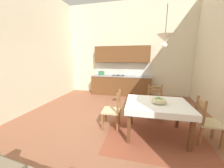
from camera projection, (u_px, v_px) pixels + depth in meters
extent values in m
cube|color=#935B42|center=(112.00, 127.00, 3.28)|extent=(6.15, 6.75, 0.10)
cube|color=beige|center=(127.00, 50.00, 5.83)|extent=(6.15, 0.12, 4.10)
cube|color=beige|center=(12.00, 45.00, 3.49)|extent=(0.12, 6.75, 4.10)
cube|color=brown|center=(155.00, 136.00, 2.79)|extent=(2.10, 1.60, 0.01)
cube|color=brown|center=(121.00, 86.00, 5.86)|extent=(2.68, 0.60, 0.86)
cube|color=#9E9EA3|center=(121.00, 76.00, 5.76)|extent=(2.71, 0.63, 0.04)
cube|color=silver|center=(122.00, 69.00, 5.99)|extent=(2.68, 0.01, 0.55)
cube|color=brown|center=(122.00, 54.00, 5.69)|extent=(2.46, 0.34, 0.70)
cube|color=black|center=(120.00, 95.00, 5.69)|extent=(2.64, 0.02, 0.09)
cylinder|color=silver|center=(134.00, 76.00, 5.63)|extent=(0.34, 0.34, 0.02)
cylinder|color=silver|center=(135.00, 73.00, 5.74)|extent=(0.02, 0.02, 0.22)
cube|color=black|center=(118.00, 75.00, 5.80)|extent=(0.52, 0.42, 0.01)
cylinder|color=silver|center=(115.00, 75.00, 5.73)|extent=(0.11, 0.11, 0.01)
cylinder|color=silver|center=(121.00, 75.00, 5.67)|extent=(0.11, 0.11, 0.01)
cylinder|color=silver|center=(116.00, 75.00, 5.92)|extent=(0.11, 0.11, 0.01)
cylinder|color=silver|center=(121.00, 75.00, 5.86)|extent=(0.11, 0.11, 0.01)
cylinder|color=#337A4C|center=(101.00, 73.00, 5.94)|extent=(0.28, 0.28, 0.15)
cylinder|color=#337A4C|center=(101.00, 72.00, 5.93)|extent=(0.29, 0.29, 0.02)
sphere|color=black|center=(101.00, 71.00, 5.92)|extent=(0.04, 0.04, 0.04)
cube|color=brown|center=(157.00, 103.00, 2.73)|extent=(1.28, 1.00, 0.02)
cube|color=brown|center=(129.00, 126.00, 2.52)|extent=(0.07, 0.07, 0.73)
cube|color=brown|center=(192.00, 133.00, 2.30)|extent=(0.07, 0.07, 0.73)
cube|color=brown|center=(131.00, 110.00, 3.33)|extent=(0.07, 0.07, 0.73)
cube|color=brown|center=(178.00, 113.00, 3.10)|extent=(0.07, 0.07, 0.73)
cube|color=white|center=(157.00, 103.00, 2.73)|extent=(1.34, 1.06, 0.00)
cube|color=white|center=(161.00, 116.00, 2.25)|extent=(1.31, 0.04, 0.12)
cube|color=white|center=(154.00, 98.00, 3.23)|extent=(1.31, 0.04, 0.12)
cube|color=white|center=(127.00, 103.00, 2.87)|extent=(0.03, 1.02, 0.12)
cube|color=white|center=(190.00, 108.00, 2.61)|extent=(0.03, 1.02, 0.12)
cube|color=#D1BC89|center=(155.00, 103.00, 3.60)|extent=(0.44, 0.44, 0.04)
cube|color=olive|center=(162.00, 114.00, 3.44)|extent=(0.05, 0.05, 0.41)
cube|color=olive|center=(149.00, 113.00, 3.51)|extent=(0.05, 0.05, 0.41)
cube|color=olive|center=(161.00, 100.00, 3.74)|extent=(0.05, 0.05, 0.93)
cube|color=olive|center=(148.00, 100.00, 3.80)|extent=(0.05, 0.05, 0.93)
cube|color=olive|center=(155.00, 88.00, 3.69)|extent=(0.32, 0.04, 0.07)
cube|color=olive|center=(155.00, 91.00, 3.71)|extent=(0.32, 0.04, 0.07)
cube|color=#D1BC89|center=(111.00, 111.00, 3.11)|extent=(0.44, 0.44, 0.04)
cube|color=olive|center=(102.00, 122.00, 3.01)|extent=(0.05, 0.05, 0.41)
cube|color=olive|center=(106.00, 115.00, 3.36)|extent=(0.05, 0.05, 0.41)
cube|color=olive|center=(118.00, 113.00, 2.89)|extent=(0.05, 0.05, 0.93)
cube|color=olive|center=(119.00, 107.00, 3.24)|extent=(0.05, 0.05, 0.93)
cube|color=olive|center=(119.00, 95.00, 2.99)|extent=(0.04, 0.32, 0.07)
cube|color=olive|center=(119.00, 99.00, 3.01)|extent=(0.04, 0.32, 0.07)
cube|color=#D1BC89|center=(209.00, 123.00, 2.54)|extent=(0.43, 0.43, 0.04)
cube|color=olive|center=(213.00, 129.00, 2.71)|extent=(0.05, 0.05, 0.41)
cube|color=olive|center=(222.00, 140.00, 2.37)|extent=(0.05, 0.05, 0.41)
cube|color=olive|center=(196.00, 116.00, 2.75)|extent=(0.05, 0.05, 0.93)
cube|color=olive|center=(202.00, 124.00, 2.40)|extent=(0.05, 0.05, 0.93)
cube|color=olive|center=(201.00, 102.00, 2.50)|extent=(0.03, 0.32, 0.07)
cube|color=olive|center=(201.00, 107.00, 2.52)|extent=(0.03, 0.32, 0.07)
cylinder|color=beige|center=(159.00, 103.00, 2.70)|extent=(0.17, 0.17, 0.02)
cylinder|color=beige|center=(159.00, 100.00, 2.69)|extent=(0.30, 0.30, 0.07)
sphere|color=#4C8E3D|center=(156.00, 100.00, 2.71)|extent=(0.09, 0.09, 0.09)
sphere|color=#4C8E3D|center=(162.00, 101.00, 2.66)|extent=(0.08, 0.08, 0.08)
sphere|color=#4C8E3D|center=(159.00, 99.00, 2.72)|extent=(0.10, 0.10, 0.10)
cylinder|color=black|center=(167.00, 20.00, 2.42)|extent=(0.01, 0.01, 0.57)
cone|color=silver|center=(165.00, 38.00, 2.48)|extent=(0.32, 0.32, 0.14)
sphere|color=white|center=(164.00, 45.00, 2.51)|extent=(0.11, 0.11, 0.11)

